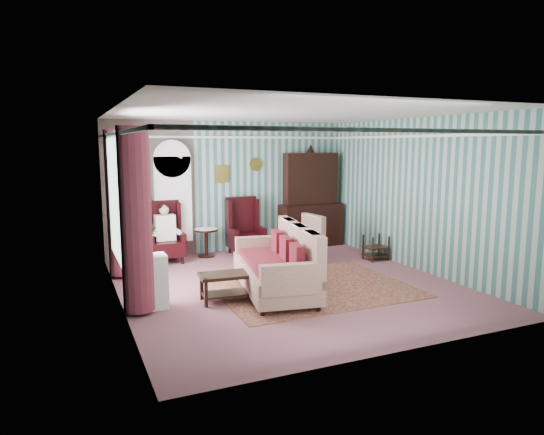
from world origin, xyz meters
name	(u,v)px	position (x,y,z in m)	size (l,w,h in m)	color
floor	(287,285)	(0.00, 0.00, 0.00)	(6.00, 6.00, 0.00)	#8F5359
room_shell	(249,168)	(-0.62, 0.18, 2.01)	(5.53, 6.02, 2.91)	#3B6B64
bookcase	(173,205)	(-1.35, 2.84, 1.12)	(0.80, 0.28, 2.24)	white
dresser_hutch	(311,196)	(1.90, 2.72, 1.18)	(1.50, 0.56, 2.36)	black
wingback_left	(165,232)	(-1.60, 2.45, 0.62)	(0.76, 0.80, 1.25)	black
wingback_right	(246,226)	(0.15, 2.45, 0.62)	(0.76, 0.80, 1.25)	black
seated_woman	(165,234)	(-1.60, 2.45, 0.59)	(0.44, 0.40, 1.18)	silver
round_side_table	(206,243)	(-0.70, 2.60, 0.30)	(0.50, 0.50, 0.60)	black
nest_table	(376,247)	(2.47, 0.90, 0.27)	(0.45, 0.38, 0.54)	black
plant_stand	(148,282)	(-2.40, -0.30, 0.40)	(0.55, 0.35, 0.80)	white
rug	(311,287)	(0.30, -0.30, 0.01)	(3.20, 2.60, 0.01)	#54251C
sofa	(274,266)	(-0.40, -0.37, 0.46)	(2.24, 0.96, 0.92)	beige
floral_armchair	(301,240)	(0.93, 1.31, 0.48)	(0.80, 0.86, 0.96)	beige
coffee_table	(230,287)	(-1.18, -0.44, 0.22)	(0.94, 0.47, 0.44)	black
potted_plant_a	(143,242)	(-2.46, -0.38, 1.02)	(0.40, 0.35, 0.44)	#174C19
potted_plant_b	(146,239)	(-2.39, -0.23, 1.04)	(0.26, 0.21, 0.47)	#225A1C
potted_plant_c	(139,242)	(-2.50, -0.30, 1.01)	(0.23, 0.23, 0.41)	#1E4C17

